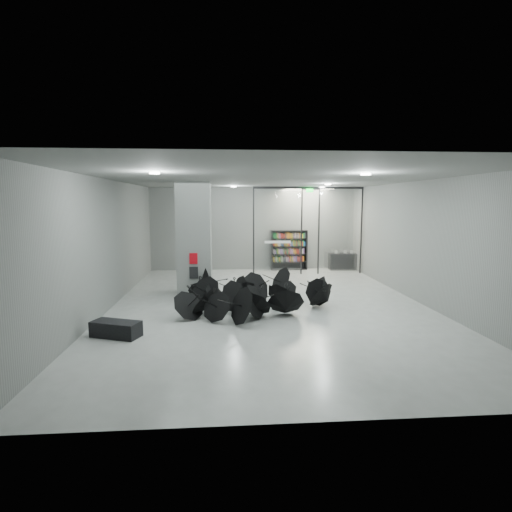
{
  "coord_description": "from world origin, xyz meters",
  "views": [
    {
      "loc": [
        -1.38,
        -12.56,
        3.29
      ],
      "look_at": [
        -0.3,
        1.5,
        1.4
      ],
      "focal_mm": 28.08,
      "sensor_mm": 36.0,
      "label": 1
    }
  ],
  "objects": [
    {
      "name": "room",
      "position": [
        0.0,
        0.0,
        2.84
      ],
      "size": [
        14.0,
        14.02,
        4.01
      ],
      "color": "#949794",
      "rests_on": "ground"
    },
    {
      "name": "fire_cabinet",
      "position": [
        -2.5,
        1.38,
        1.35
      ],
      "size": [
        0.28,
        0.04,
        0.38
      ],
      "primitive_type": "cube",
      "color": "#A50A07",
      "rests_on": "column"
    },
    {
      "name": "bench",
      "position": [
        -4.1,
        -2.78,
        0.19
      ],
      "size": [
        1.3,
        0.9,
        0.39
      ],
      "primitive_type": "cube",
      "rotation": [
        0.0,
        0.0,
        -0.36
      ],
      "color": "black",
      "rests_on": "ground"
    },
    {
      "name": "bookshelf",
      "position": [
        1.74,
        6.75,
        0.97
      ],
      "size": [
        1.78,
        0.43,
        1.94
      ],
      "primitive_type": null,
      "rotation": [
        0.0,
        0.0,
        0.05
      ],
      "color": "black",
      "rests_on": "ground"
    },
    {
      "name": "shop_counter",
      "position": [
        4.38,
        6.52,
        0.41
      ],
      "size": [
        1.37,
        0.57,
        0.82
      ],
      "primitive_type": "cube",
      "rotation": [
        0.0,
        0.0,
        -0.02
      ],
      "color": "black",
      "rests_on": "ground"
    },
    {
      "name": "umbrella_cluster",
      "position": [
        -0.61,
        -0.5,
        0.31
      ],
      "size": [
        5.61,
        4.44,
        1.32
      ],
      "color": "black",
      "rests_on": "ground"
    },
    {
      "name": "exit_sign",
      "position": [
        2.4,
        5.3,
        3.82
      ],
      "size": [
        0.3,
        0.06,
        0.15
      ],
      "primitive_type": "cube",
      "color": "#0CE533",
      "rests_on": "room"
    },
    {
      "name": "glass_partition",
      "position": [
        2.39,
        5.5,
        2.18
      ],
      "size": [
        5.06,
        0.08,
        4.0
      ],
      "color": "silver",
      "rests_on": "ground"
    },
    {
      "name": "column",
      "position": [
        -2.5,
        2.0,
        2.0
      ],
      "size": [
        1.2,
        1.2,
        4.0
      ],
      "primitive_type": "cube",
      "color": "slate",
      "rests_on": "ground"
    },
    {
      "name": "info_panel",
      "position": [
        -2.5,
        1.38,
        0.85
      ],
      "size": [
        0.3,
        0.03,
        0.42
      ],
      "primitive_type": "cube",
      "color": "black",
      "rests_on": "column"
    }
  ]
}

